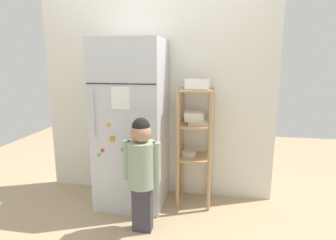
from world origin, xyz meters
The scene contains 6 objects.
ground_plane centered at (0.00, 0.00, 0.00)m, with size 6.00×6.00×0.00m, color tan.
kitchen_wall_back centered at (0.00, 0.33, 1.08)m, with size 2.48×0.03×2.16m, color silver.
refrigerator centered at (-0.19, 0.02, 0.83)m, with size 0.65×0.59×1.66m.
child_standing centered at (0.05, -0.46, 0.61)m, with size 0.32×0.24×1.00m.
pantry_shelf_unit centered at (0.44, 0.13, 0.74)m, with size 0.34×0.34×1.18m.
fruit_bin centered at (0.47, 0.11, 1.22)m, with size 0.23×0.18×0.10m.
Camera 1 is at (0.66, -2.64, 1.46)m, focal length 30.45 mm.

